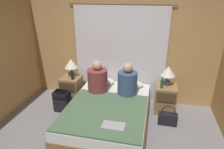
% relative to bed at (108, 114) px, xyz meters
% --- Properties ---
extents(ground_plane, '(16.00, 16.00, 0.00)m').
position_rel_bed_xyz_m(ground_plane, '(0.00, -0.63, -0.22)').
color(ground_plane, gray).
extents(wall_back, '(4.16, 0.06, 2.50)m').
position_rel_bed_xyz_m(wall_back, '(0.00, 1.11, 1.03)').
color(wall_back, tan).
rests_on(wall_back, ground_plane).
extents(curtain_panel, '(2.18, 0.02, 2.11)m').
position_rel_bed_xyz_m(curtain_panel, '(0.00, 1.05, 0.83)').
color(curtain_panel, silver).
rests_on(curtain_panel, ground_plane).
extents(bed, '(1.43, 1.99, 0.45)m').
position_rel_bed_xyz_m(bed, '(0.00, 0.00, 0.00)').
color(bed, olive).
rests_on(bed, ground_plane).
extents(nightstand_left, '(0.42, 0.44, 0.57)m').
position_rel_bed_xyz_m(nightstand_left, '(-1.03, 0.71, 0.07)').
color(nightstand_left, '#937047').
rests_on(nightstand_left, ground_plane).
extents(nightstand_right, '(0.42, 0.44, 0.57)m').
position_rel_bed_xyz_m(nightstand_right, '(1.03, 0.71, 0.07)').
color(nightstand_right, '#937047').
rests_on(nightstand_right, ground_plane).
extents(lamp_left, '(0.28, 0.28, 0.40)m').
position_rel_bed_xyz_m(lamp_left, '(-1.03, 0.78, 0.62)').
color(lamp_left, slate).
rests_on(lamp_left, nightstand_left).
extents(lamp_right, '(0.28, 0.28, 0.40)m').
position_rel_bed_xyz_m(lamp_right, '(1.03, 0.78, 0.62)').
color(lamp_right, slate).
rests_on(lamp_right, nightstand_right).
extents(pillow_left, '(0.49, 0.30, 0.12)m').
position_rel_bed_xyz_m(pillow_left, '(-0.31, 0.80, 0.29)').
color(pillow_left, silver).
rests_on(pillow_left, bed).
extents(pillow_right, '(0.49, 0.30, 0.12)m').
position_rel_bed_xyz_m(pillow_right, '(0.31, 0.80, 0.29)').
color(pillow_right, silver).
rests_on(pillow_right, bed).
extents(blanket_on_bed, '(1.37, 1.35, 0.03)m').
position_rel_bed_xyz_m(blanket_on_bed, '(0.00, -0.29, 0.24)').
color(blanket_on_bed, '#4C6B4C').
rests_on(blanket_on_bed, bed).
extents(person_left_in_bed, '(0.40, 0.40, 0.65)m').
position_rel_bed_xyz_m(person_left_in_bed, '(-0.32, 0.42, 0.49)').
color(person_left_in_bed, brown).
rests_on(person_left_in_bed, bed).
extents(person_right_in_bed, '(0.38, 0.38, 0.65)m').
position_rel_bed_xyz_m(person_right_in_bed, '(0.27, 0.42, 0.49)').
color(person_right_in_bed, '#38517A').
rests_on(person_right_in_bed, bed).
extents(beer_bottle_on_left_stand, '(0.06, 0.06, 0.22)m').
position_rel_bed_xyz_m(beer_bottle_on_left_stand, '(-0.94, 0.61, 0.44)').
color(beer_bottle_on_left_stand, black).
rests_on(beer_bottle_on_left_stand, nightstand_left).
extents(beer_bottle_on_right_stand, '(0.06, 0.06, 0.23)m').
position_rel_bed_xyz_m(beer_bottle_on_right_stand, '(0.93, 0.61, 0.44)').
color(beer_bottle_on_right_stand, '#2D4C28').
rests_on(beer_bottle_on_right_stand, nightstand_right).
extents(laptop_on_bed, '(0.34, 0.20, 0.02)m').
position_rel_bed_xyz_m(laptop_on_bed, '(0.24, -0.66, 0.27)').
color(laptop_on_bed, '#9EA0A5').
rests_on(laptop_on_bed, blanket_on_bed).
extents(backpack_on_floor, '(0.31, 0.25, 0.44)m').
position_rel_bed_xyz_m(backpack_on_floor, '(-1.06, 0.27, 0.02)').
color(backpack_on_floor, black).
rests_on(backpack_on_floor, ground_plane).
extents(handbag_on_floor, '(0.35, 0.15, 0.40)m').
position_rel_bed_xyz_m(handbag_on_floor, '(1.08, 0.26, -0.10)').
color(handbag_on_floor, black).
rests_on(handbag_on_floor, ground_plane).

